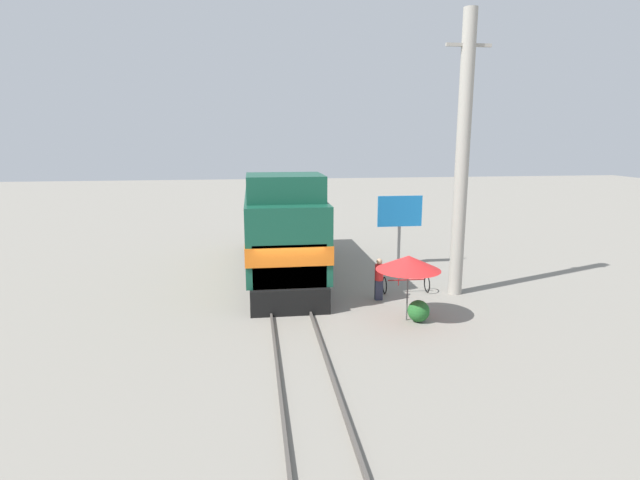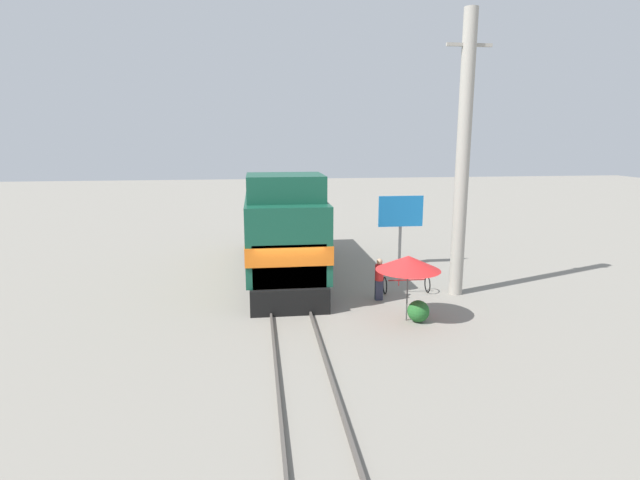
{
  "view_description": "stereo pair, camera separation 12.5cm",
  "coord_description": "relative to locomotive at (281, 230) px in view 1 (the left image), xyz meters",
  "views": [
    {
      "loc": [
        -1.27,
        -18.23,
        6.4
      ],
      "look_at": [
        1.2,
        -0.06,
        2.6
      ],
      "focal_mm": 28.0,
      "sensor_mm": 36.0,
      "label": 1
    },
    {
      "loc": [
        -1.14,
        -18.24,
        6.4
      ],
      "look_at": [
        1.2,
        -0.06,
        2.6
      ],
      "focal_mm": 28.0,
      "sensor_mm": 36.0,
      "label": 2
    }
  ],
  "objects": [
    {
      "name": "bicycle",
      "position": [
        4.97,
        -3.71,
        -1.74
      ],
      "size": [
        1.88,
        0.76,
        0.72
      ],
      "rotation": [
        0.0,
        0.0,
        -1.59
      ],
      "color": "black",
      "rests_on": "ground_plane"
    },
    {
      "name": "locomotive",
      "position": [
        0.0,
        0.0,
        0.0
      ],
      "size": [
        3.22,
        12.45,
        4.96
      ],
      "color": "black",
      "rests_on": "ground_plane"
    },
    {
      "name": "shrub_cluster",
      "position": [
        4.42,
        -6.95,
        -1.72
      ],
      "size": [
        0.77,
        0.77,
        0.77
      ],
      "primitive_type": "sphere",
      "color": "#236028",
      "rests_on": "ground_plane"
    },
    {
      "name": "ground_plane",
      "position": [
        0.0,
        -4.8,
        -2.11
      ],
      "size": [
        120.0,
        120.0,
        0.0
      ],
      "primitive_type": "plane",
      "color": "gray"
    },
    {
      "name": "person_bystander",
      "position": [
        3.63,
        -4.42,
        -1.19
      ],
      "size": [
        0.34,
        0.34,
        1.7
      ],
      "color": "#2D3347",
      "rests_on": "ground_plane"
    },
    {
      "name": "utility_pole",
      "position": [
        6.99,
        -4.02,
        3.5
      ],
      "size": [
        1.8,
        0.54,
        11.15
      ],
      "color": "#9E998E",
      "rests_on": "ground_plane"
    },
    {
      "name": "billboard_sign",
      "position": [
        5.94,
        0.65,
        0.52
      ],
      "size": [
        2.25,
        0.12,
        3.56
      ],
      "color": "#595959",
      "rests_on": "ground_plane"
    },
    {
      "name": "vendor_umbrella",
      "position": [
        4.05,
        -6.77,
        -0.0
      ],
      "size": [
        2.27,
        2.27,
        2.36
      ],
      "color": "#4C4C4C",
      "rests_on": "ground_plane"
    },
    {
      "name": "rail_far",
      "position": [
        0.72,
        -4.8,
        -2.03
      ],
      "size": [
        0.08,
        33.23,
        0.15
      ],
      "primitive_type": "cube",
      "color": "#4C4742",
      "rests_on": "ground_plane"
    },
    {
      "name": "rail_near",
      "position": [
        -0.72,
        -4.8,
        -2.03
      ],
      "size": [
        0.08,
        33.23,
        0.15
      ],
      "primitive_type": "cube",
      "color": "#4C4742",
      "rests_on": "ground_plane"
    }
  ]
}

